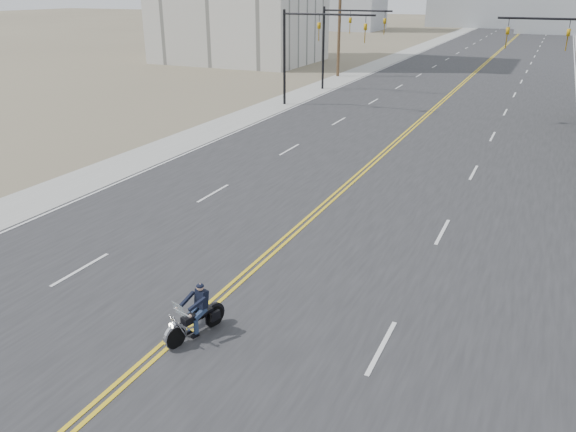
{
  "coord_description": "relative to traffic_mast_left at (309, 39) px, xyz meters",
  "views": [
    {
      "loc": [
        7.88,
        -7.75,
        8.42
      ],
      "look_at": [
        0.77,
        7.47,
        1.6
      ],
      "focal_mm": 35.0,
      "sensor_mm": 36.0,
      "label": 1
    }
  ],
  "objects": [
    {
      "name": "utility_pole_left",
      "position": [
        -3.52,
        16.0,
        0.54
      ],
      "size": [
        2.2,
        0.3,
        10.5
      ],
      "color": "brown",
      "rests_on": "ground"
    },
    {
      "name": "traffic_mast_far",
      "position": [
        -0.33,
        8.0,
        -0.06
      ],
      "size": [
        6.1,
        0.26,
        7.0
      ],
      "color": "black",
      "rests_on": "ground"
    },
    {
      "name": "sidewalk_left",
      "position": [
        -2.52,
        38.0,
        -4.93
      ],
      "size": [
        3.0,
        200.0,
        0.01
      ],
      "primitive_type": "cube",
      "color": "#A5A5A0",
      "rests_on": "ground"
    },
    {
      "name": "motorcyclist",
      "position": [
        9.43,
        -29.53,
        -4.22
      ],
      "size": [
        1.26,
        1.99,
        1.44
      ],
      "primitive_type": null,
      "rotation": [
        0.0,
        0.0,
        2.87
      ],
      "color": "black",
      "rests_on": "ground"
    },
    {
      "name": "traffic_mast_left",
      "position": [
        0.0,
        0.0,
        0.0
      ],
      "size": [
        7.1,
        0.26,
        7.0
      ],
      "color": "black",
      "rests_on": "ground"
    },
    {
      "name": "road",
      "position": [
        8.98,
        38.0,
        -4.93
      ],
      "size": [
        20.0,
        200.0,
        0.01
      ],
      "primitive_type": "cube",
      "color": "#303033",
      "rests_on": "ground"
    },
    {
      "name": "ground_plane",
      "position": [
        8.98,
        -32.0,
        -4.94
      ],
      "size": [
        400.0,
        400.0,
        0.0
      ],
      "primitive_type": "plane",
      "color": "#776D56",
      "rests_on": "ground"
    }
  ]
}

